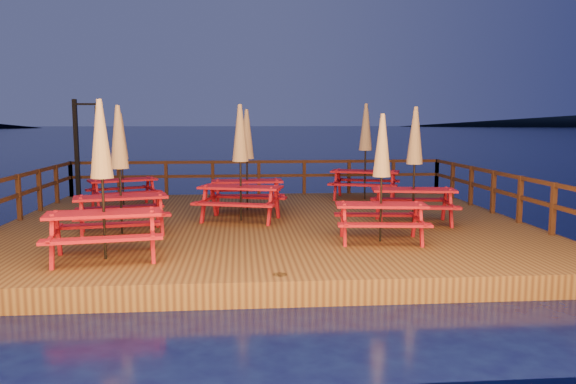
% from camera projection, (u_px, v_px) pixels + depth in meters
% --- Properties ---
extents(ground, '(500.00, 500.00, 0.00)m').
position_uv_depth(ground, '(266.00, 238.00, 13.27)').
color(ground, '#050732').
rests_on(ground, ground).
extents(deck, '(12.00, 10.00, 0.40)m').
position_uv_depth(deck, '(266.00, 230.00, 13.24)').
color(deck, '#4A2E18').
rests_on(deck, ground).
extents(deck_piles, '(11.44, 9.44, 1.40)m').
position_uv_depth(deck_piles, '(266.00, 250.00, 13.30)').
color(deck_piles, black).
rests_on(deck_piles, ground).
extents(railing, '(11.80, 9.75, 1.10)m').
position_uv_depth(railing, '(263.00, 181.00, 14.87)').
color(railing, black).
rests_on(railing, deck).
extents(lamp_post, '(0.85, 0.18, 3.00)m').
position_uv_depth(lamp_post, '(81.00, 139.00, 17.03)').
color(lamp_post, black).
rests_on(lamp_post, deck).
extents(picnic_table_0, '(2.08, 1.80, 2.67)m').
position_uv_depth(picnic_table_0, '(414.00, 163.00, 12.81)').
color(picnic_table_0, maroon).
rests_on(picnic_table_0, deck).
extents(picnic_table_1, '(1.89, 1.62, 2.49)m').
position_uv_depth(picnic_table_1, '(382.00, 176.00, 10.87)').
color(picnic_table_1, maroon).
rests_on(picnic_table_1, deck).
extents(picnic_table_2, '(2.29, 2.06, 2.74)m').
position_uv_depth(picnic_table_2, '(240.00, 161.00, 13.15)').
color(picnic_table_2, maroon).
rests_on(picnic_table_2, deck).
extents(picnic_table_3, '(2.14, 1.86, 2.72)m').
position_uv_depth(picnic_table_3, '(102.00, 177.00, 9.46)').
color(picnic_table_3, maroon).
rests_on(picnic_table_3, deck).
extents(picnic_table_4, '(2.19, 1.94, 2.68)m').
position_uv_depth(picnic_table_4, '(120.00, 168.00, 11.60)').
color(picnic_table_4, maroon).
rests_on(picnic_table_4, deck).
extents(picnic_table_5, '(2.22, 2.06, 2.55)m').
position_uv_depth(picnic_table_5, '(122.00, 159.00, 15.29)').
color(picnic_table_5, maroon).
rests_on(picnic_table_5, deck).
extents(picnic_table_6, '(1.89, 1.56, 2.65)m').
position_uv_depth(picnic_table_6, '(247.00, 158.00, 14.70)').
color(picnic_table_6, maroon).
rests_on(picnic_table_6, deck).
extents(picnic_table_7, '(2.43, 2.21, 2.86)m').
position_uv_depth(picnic_table_7, '(365.00, 150.00, 16.80)').
color(picnic_table_7, maroon).
rests_on(picnic_table_7, deck).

